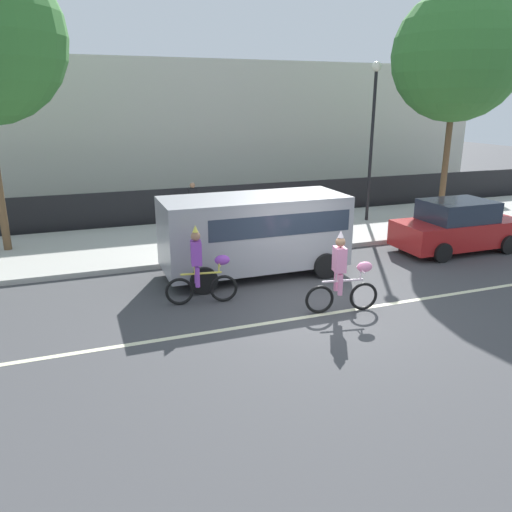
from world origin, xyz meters
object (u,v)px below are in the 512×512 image
street_lamp_post (373,119)px  pedestrian_onlooker (193,203)px  parked_car_red (457,227)px  parade_cyclist_pink (343,277)px  parade_cyclist_purple (202,270)px  parked_van_grey (257,229)px

street_lamp_post → pedestrian_onlooker: street_lamp_post is taller
parked_car_red → street_lamp_post: (-0.67, 4.23, 3.21)m
parade_cyclist_pink → parked_car_red: bearing=27.6°
parade_cyclist_purple → parked_van_grey: 2.57m
pedestrian_onlooker → street_lamp_post: bearing=-12.1°
parade_cyclist_pink → pedestrian_onlooker: size_ratio=1.19×
parade_cyclist_pink → pedestrian_onlooker: parade_cyclist_pink is taller
parked_van_grey → street_lamp_post: street_lamp_post is taller
parade_cyclist_purple → parade_cyclist_pink: size_ratio=1.00×
parked_car_red → pedestrian_onlooker: pedestrian_onlooker is taller
street_lamp_post → pedestrian_onlooker: bearing=167.9°
parade_cyclist_purple → street_lamp_post: size_ratio=0.33×
parade_cyclist_purple → parade_cyclist_pink: 3.28m
parked_car_red → pedestrian_onlooker: size_ratio=2.53×
parade_cyclist_pink → parked_van_grey: 3.34m
parade_cyclist_pink → street_lamp_post: street_lamp_post is taller
pedestrian_onlooker → parade_cyclist_purple: bearing=-101.7°
parked_car_red → street_lamp_post: size_ratio=0.70×
street_lamp_post → pedestrian_onlooker: (-6.62, 1.42, -2.97)m
parked_van_grey → pedestrian_onlooker: (-0.48, 5.55, -0.27)m
pedestrian_onlooker → parked_car_red: bearing=-37.7°
parade_cyclist_pink → parked_van_grey: (-0.91, 3.19, 0.44)m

